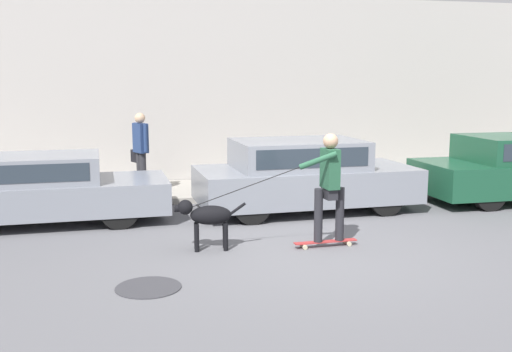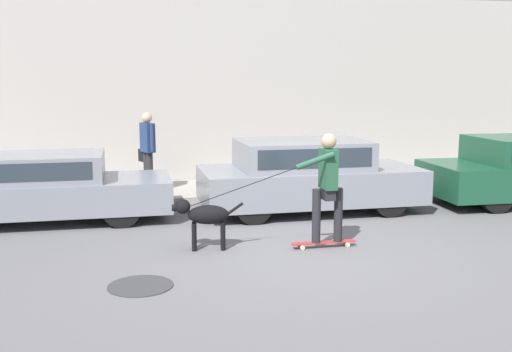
{
  "view_description": "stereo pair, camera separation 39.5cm",
  "coord_description": "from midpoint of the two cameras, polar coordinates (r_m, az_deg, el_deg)",
  "views": [
    {
      "loc": [
        -2.68,
        -8.1,
        2.48
      ],
      "look_at": [
        -0.58,
        1.09,
        0.95
      ],
      "focal_mm": 42.0,
      "sensor_mm": 36.0,
      "label": 1
    },
    {
      "loc": [
        -2.29,
        -8.18,
        2.48
      ],
      "look_at": [
        -0.58,
        1.09,
        0.95
      ],
      "focal_mm": 42.0,
      "sensor_mm": 36.0,
      "label": 2
    }
  ],
  "objects": [
    {
      "name": "parked_car_0",
      "position": [
        11.04,
        -21.73,
        -1.23
      ],
      "size": [
        4.62,
        1.81,
        1.2
      ],
      "rotation": [
        0.0,
        0.0,
        0.03
      ],
      "color": "black",
      "rests_on": "ground_plane"
    },
    {
      "name": "dog",
      "position": [
        8.77,
        -6.03,
        -3.83
      ],
      "size": [
        1.05,
        0.34,
        0.76
      ],
      "rotation": [
        0.0,
        0.0,
        3.04
      ],
      "color": "black",
      "rests_on": "ground_plane"
    },
    {
      "name": "manhole_cover",
      "position": [
        7.45,
        -11.73,
        -10.36
      ],
      "size": [
        0.79,
        0.79,
        0.01
      ],
      "color": "#38383D",
      "rests_on": "ground_plane"
    },
    {
      "name": "skateboarder",
      "position": [
        8.85,
        5.68,
        -0.58
      ],
      "size": [
        2.55,
        0.53,
        1.7
      ],
      "rotation": [
        0.0,
        0.0,
        3.18
      ],
      "color": "beige",
      "rests_on": "ground_plane"
    },
    {
      "name": "ground_plane",
      "position": [
        8.86,
        4.01,
        -7.05
      ],
      "size": [
        36.0,
        36.0,
        0.0
      ],
      "primitive_type": "plane",
      "color": "slate"
    },
    {
      "name": "back_wall",
      "position": [
        14.44,
        -2.96,
        8.11
      ],
      "size": [
        32.0,
        0.3,
        4.41
      ],
      "color": "#B2ADA8",
      "rests_on": "ground_plane"
    },
    {
      "name": "sidewalk_curb",
      "position": [
        13.39,
        -1.93,
        -1.2
      ],
      "size": [
        30.0,
        2.25,
        0.12
      ],
      "color": "#A39E93",
      "rests_on": "ground_plane"
    },
    {
      "name": "parked_car_1",
      "position": [
        11.35,
        3.56,
        0.02
      ],
      "size": [
        4.17,
        2.0,
        1.35
      ],
      "rotation": [
        0.0,
        0.0,
        0.04
      ],
      "color": "black",
      "rests_on": "ground_plane"
    },
    {
      "name": "pedestrian_with_bag",
      "position": [
        12.79,
        -11.83,
        2.62
      ],
      "size": [
        0.37,
        0.63,
        1.67
      ],
      "rotation": [
        0.0,
        0.0,
        0.42
      ],
      "color": "#28282D",
      "rests_on": "sidewalk_curb"
    }
  ]
}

